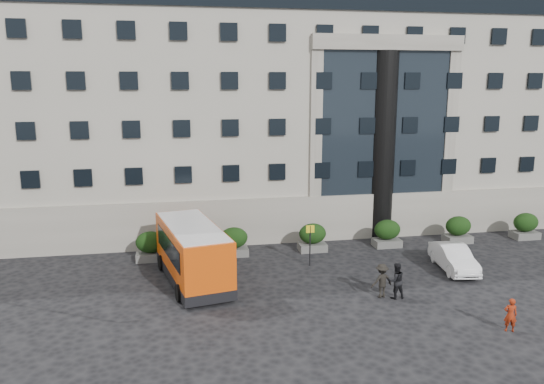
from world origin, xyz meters
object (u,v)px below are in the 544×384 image
(hedge_a, at_px, (151,246))
(bus_stop_sign, at_px, (310,238))
(minibus, at_px, (192,251))
(pedestrian_b, at_px, (396,281))
(pedestrian_c, at_px, (382,281))
(hedge_c, at_px, (312,237))
(white_taxi, at_px, (454,258))
(pedestrian_a, at_px, (510,315))
(hedge_b, at_px, (234,241))
(hedge_f, at_px, (525,226))
(parked_car_d, at_px, (48,226))
(hedge_d, at_px, (387,233))
(hedge_e, at_px, (458,229))

(hedge_a, xyz_separation_m, bus_stop_sign, (9.50, -2.80, 0.80))
(minibus, bearing_deg, pedestrian_b, -34.19)
(minibus, xyz_separation_m, pedestrian_c, (9.47, -4.04, -0.87))
(hedge_c, xyz_separation_m, white_taxi, (7.27, -5.05, -0.19))
(hedge_c, height_order, pedestrian_a, hedge_c)
(hedge_a, bearing_deg, hedge_b, 0.00)
(hedge_b, relative_size, pedestrian_a, 1.18)
(bus_stop_sign, bearing_deg, hedge_c, 72.18)
(hedge_f, relative_size, pedestrian_c, 1.02)
(hedge_b, distance_m, white_taxi, 13.46)
(pedestrian_a, xyz_separation_m, pedestrian_c, (-4.17, 4.66, 0.12))
(hedge_a, relative_size, minibus, 0.23)
(hedge_c, xyz_separation_m, parked_car_d, (-17.90, 6.88, -0.22))
(hedge_b, height_order, parked_car_d, hedge_b)
(hedge_f, bearing_deg, parked_car_d, 168.40)
(pedestrian_c, bearing_deg, parked_car_d, -48.69)
(minibus, distance_m, pedestrian_a, 16.21)
(hedge_c, relative_size, bus_stop_sign, 0.73)
(hedge_a, xyz_separation_m, pedestrian_a, (16.10, -12.80, -0.15))
(hedge_b, xyz_separation_m, minibus, (-2.74, -4.10, 0.84))
(hedge_c, bearing_deg, hedge_a, 180.00)
(minibus, distance_m, pedestrian_b, 11.04)
(hedge_c, relative_size, hedge_d, 1.00)
(pedestrian_b, distance_m, pedestrian_c, 0.71)
(bus_stop_sign, height_order, pedestrian_a, bus_stop_sign)
(pedestrian_b, bearing_deg, hedge_f, -150.28)
(hedge_d, height_order, pedestrian_c, hedge_d)
(hedge_b, relative_size, bus_stop_sign, 0.73)
(hedge_c, height_order, hedge_e, same)
(bus_stop_sign, bearing_deg, minibus, -169.58)
(hedge_b, bearing_deg, hedge_e, 0.00)
(white_taxi, bearing_deg, parked_car_d, 162.26)
(hedge_c, height_order, pedestrian_b, pedestrian_b)
(hedge_f, bearing_deg, pedestrian_a, -127.73)
(minibus, relative_size, pedestrian_b, 4.29)
(hedge_b, xyz_separation_m, hedge_c, (5.20, 0.00, 0.00))
(hedge_b, xyz_separation_m, parked_car_d, (-12.70, 6.88, -0.22))
(hedge_c, xyz_separation_m, pedestrian_a, (5.70, -12.80, -0.15))
(bus_stop_sign, bearing_deg, hedge_a, 163.58)
(hedge_b, bearing_deg, hedge_d, 0.00)
(parked_car_d, relative_size, pedestrian_b, 2.71)
(hedge_a, bearing_deg, hedge_d, 0.00)
(minibus, bearing_deg, hedge_b, 44.86)
(white_taxi, distance_m, pedestrian_b, 6.07)
(white_taxi, xyz_separation_m, pedestrian_a, (-1.58, -7.75, 0.03))
(hedge_e, height_order, parked_car_d, hedge_e)
(hedge_a, distance_m, pedestrian_c, 14.44)
(parked_car_d, bearing_deg, minibus, -57.76)
(minibus, xyz_separation_m, pedestrian_b, (10.14, -4.28, -0.83))
(hedge_b, relative_size, white_taxi, 0.41)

